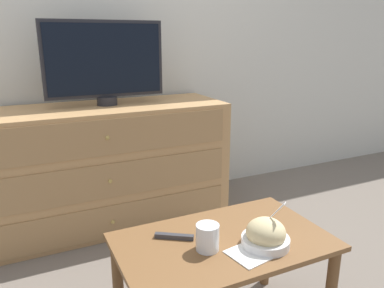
# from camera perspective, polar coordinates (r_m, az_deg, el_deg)

# --- Properties ---
(ground_plane) EXTENTS (12.00, 12.00, 0.00)m
(ground_plane) POSITION_cam_1_polar(r_m,az_deg,el_deg) (2.88, -13.23, -8.70)
(ground_plane) COLOR #70665B
(wall_back) EXTENTS (12.00, 0.05, 2.60)m
(wall_back) POSITION_cam_1_polar(r_m,az_deg,el_deg) (2.65, -15.21, 17.99)
(wall_back) COLOR silver
(wall_back) RESTS_ON ground_plane
(dresser) EXTENTS (1.60, 0.55, 0.78)m
(dresser) POSITION_cam_1_polar(r_m,az_deg,el_deg) (2.45, -13.83, -3.41)
(dresser) COLOR tan
(dresser) RESTS_ON ground_plane
(tv) EXTENTS (0.73, 0.12, 0.51)m
(tv) POSITION_cam_1_polar(r_m,az_deg,el_deg) (2.38, -13.19, 12.20)
(tv) COLOR #232328
(tv) RESTS_ON dresser
(coffee_table) EXTENTS (0.81, 0.49, 0.44)m
(coffee_table) POSITION_cam_1_polar(r_m,az_deg,el_deg) (1.51, 4.75, -16.77)
(coffee_table) COLOR brown
(coffee_table) RESTS_ON ground_plane
(takeout_bowl) EXTENTS (0.18, 0.18, 0.17)m
(takeout_bowl) POSITION_cam_1_polar(r_m,az_deg,el_deg) (1.44, 11.16, -13.48)
(takeout_bowl) COLOR silver
(takeout_bowl) RESTS_ON coffee_table
(drink_cup) EXTENTS (0.08, 0.08, 0.10)m
(drink_cup) POSITION_cam_1_polar(r_m,az_deg,el_deg) (1.39, 2.38, -14.23)
(drink_cup) COLOR white
(drink_cup) RESTS_ON coffee_table
(napkin) EXTENTS (0.16, 0.16, 0.00)m
(napkin) POSITION_cam_1_polar(r_m,az_deg,el_deg) (1.39, 8.77, -16.24)
(napkin) COLOR white
(napkin) RESTS_ON coffee_table
(remote_control) EXTENTS (0.14, 0.10, 0.02)m
(remote_control) POSITION_cam_1_polar(r_m,az_deg,el_deg) (1.47, -2.73, -13.89)
(remote_control) COLOR #38383D
(remote_control) RESTS_ON coffee_table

